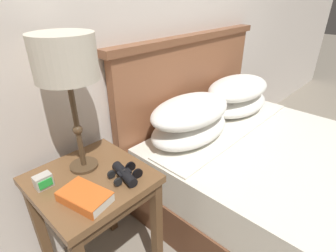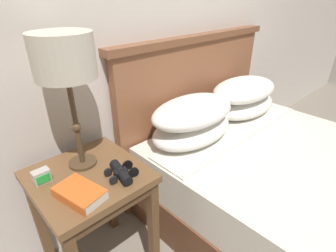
{
  "view_description": "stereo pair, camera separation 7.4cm",
  "coord_description": "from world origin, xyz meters",
  "px_view_note": "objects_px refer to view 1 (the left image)",
  "views": [
    {
      "loc": [
        -0.95,
        -0.3,
        1.39
      ],
      "look_at": [
        -0.05,
        0.54,
        0.75
      ],
      "focal_mm": 28.0,
      "sensor_mm": 36.0,
      "label": 1
    },
    {
      "loc": [
        -0.9,
        -0.35,
        1.39
      ],
      "look_at": [
        -0.05,
        0.54,
        0.75
      ],
      "focal_mm": 28.0,
      "sensor_mm": 36.0,
      "label": 2
    }
  ],
  "objects_px": {
    "nightstand": "(93,194)",
    "book_on_nightstand": "(85,197)",
    "alarm_clock": "(43,181)",
    "bed": "(291,184)",
    "binoculars_pair": "(125,174)",
    "table_lamp": "(65,62)"
  },
  "relations": [
    {
      "from": "bed",
      "to": "book_on_nightstand",
      "type": "bearing_deg",
      "value": 157.54
    },
    {
      "from": "nightstand",
      "to": "binoculars_pair",
      "type": "height_order",
      "value": "binoculars_pair"
    },
    {
      "from": "nightstand",
      "to": "table_lamp",
      "type": "xyz_separation_m",
      "value": [
        0.02,
        0.09,
        0.6
      ]
    },
    {
      "from": "binoculars_pair",
      "to": "bed",
      "type": "bearing_deg",
      "value": -26.63
    },
    {
      "from": "table_lamp",
      "to": "book_on_nightstand",
      "type": "bearing_deg",
      "value": -120.05
    },
    {
      "from": "bed",
      "to": "table_lamp",
      "type": "height_order",
      "value": "table_lamp"
    },
    {
      "from": "bed",
      "to": "binoculars_pair",
      "type": "distance_m",
      "value": 1.08
    },
    {
      "from": "nightstand",
      "to": "book_on_nightstand",
      "type": "height_order",
      "value": "book_on_nightstand"
    },
    {
      "from": "binoculars_pair",
      "to": "alarm_clock",
      "type": "relative_size",
      "value": 2.35
    },
    {
      "from": "bed",
      "to": "book_on_nightstand",
      "type": "relative_size",
      "value": 8.6
    },
    {
      "from": "bed",
      "to": "binoculars_pair",
      "type": "height_order",
      "value": "bed"
    },
    {
      "from": "bed",
      "to": "binoculars_pair",
      "type": "bearing_deg",
      "value": 153.37
    },
    {
      "from": "table_lamp",
      "to": "alarm_clock",
      "type": "distance_m",
      "value": 0.5
    },
    {
      "from": "book_on_nightstand",
      "to": "table_lamp",
      "type": "bearing_deg",
      "value": 59.95
    },
    {
      "from": "bed",
      "to": "table_lamp",
      "type": "bearing_deg",
      "value": 146.16
    },
    {
      "from": "nightstand",
      "to": "alarm_clock",
      "type": "bearing_deg",
      "value": 154.13
    },
    {
      "from": "bed",
      "to": "alarm_clock",
      "type": "height_order",
      "value": "bed"
    },
    {
      "from": "alarm_clock",
      "to": "binoculars_pair",
      "type": "bearing_deg",
      "value": -36.74
    },
    {
      "from": "bed",
      "to": "alarm_clock",
      "type": "relative_size",
      "value": 27.43
    },
    {
      "from": "book_on_nightstand",
      "to": "alarm_clock",
      "type": "bearing_deg",
      "value": 109.83
    },
    {
      "from": "bed",
      "to": "book_on_nightstand",
      "type": "xyz_separation_m",
      "value": [
        -1.11,
        0.46,
        0.35
      ]
    },
    {
      "from": "book_on_nightstand",
      "to": "binoculars_pair",
      "type": "bearing_deg",
      "value": -0.47
    }
  ]
}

